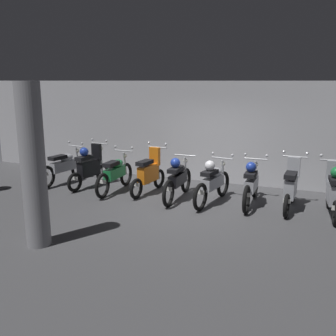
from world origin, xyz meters
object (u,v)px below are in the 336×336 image
(motorbike_slot_3, at_px, (149,173))
(motorbike_slot_8, at_px, (333,191))
(motorbike_slot_0, at_px, (64,167))
(support_pillar, at_px, (33,166))
(motorbike_slot_5, at_px, (213,182))
(motorbike_slot_6, at_px, (251,183))
(motorbike_slot_4, at_px, (178,179))
(motorbike_slot_7, at_px, (291,187))
(motorbike_slot_1, at_px, (89,167))
(motorbike_slot_2, at_px, (115,173))

(motorbike_slot_3, relative_size, motorbike_slot_8, 1.00)
(motorbike_slot_0, bearing_deg, support_pillar, -59.99)
(motorbike_slot_0, height_order, motorbike_slot_8, motorbike_slot_8)
(motorbike_slot_3, height_order, motorbike_slot_5, motorbike_slot_3)
(motorbike_slot_6, bearing_deg, motorbike_slot_8, -4.68)
(motorbike_slot_0, height_order, motorbike_slot_4, motorbike_slot_0)
(motorbike_slot_4, height_order, motorbike_slot_7, motorbike_slot_7)
(motorbike_slot_7, height_order, motorbike_slot_8, same)
(motorbike_slot_0, xyz_separation_m, motorbike_slot_7, (6.24, -0.03, 0.04))
(motorbike_slot_5, height_order, support_pillar, support_pillar)
(motorbike_slot_1, distance_m, motorbike_slot_2, 0.90)
(motorbike_slot_7, bearing_deg, motorbike_slot_3, 179.47)
(motorbike_slot_6, relative_size, motorbike_slot_7, 1.16)
(motorbike_slot_0, xyz_separation_m, motorbike_slot_4, (3.56, -0.22, 0.03))
(support_pillar, bearing_deg, motorbike_slot_8, 35.39)
(motorbike_slot_7, bearing_deg, support_pillar, -138.07)
(motorbike_slot_5, relative_size, motorbike_slot_8, 1.15)
(motorbike_slot_5, xyz_separation_m, support_pillar, (-2.31, -3.49, 0.92))
(support_pillar, bearing_deg, motorbike_slot_6, 49.02)
(motorbike_slot_6, distance_m, motorbike_slot_7, 0.89)
(motorbike_slot_6, xyz_separation_m, motorbike_slot_8, (1.78, -0.15, 0.04))
(motorbike_slot_7, bearing_deg, motorbike_slot_4, -175.88)
(support_pillar, bearing_deg, motorbike_slot_1, 108.85)
(motorbike_slot_1, relative_size, motorbike_slot_3, 1.00)
(motorbike_slot_4, distance_m, motorbike_slot_6, 1.79)
(motorbike_slot_3, bearing_deg, motorbike_slot_1, -178.45)
(motorbike_slot_6, bearing_deg, motorbike_slot_7, -0.44)
(motorbike_slot_1, xyz_separation_m, motorbike_slot_8, (6.24, -0.12, 0.00))
(motorbike_slot_0, height_order, motorbike_slot_7, motorbike_slot_7)
(motorbike_slot_3, bearing_deg, motorbike_slot_6, -0.56)
(motorbike_slot_3, xyz_separation_m, motorbike_slot_6, (2.67, -0.03, 0.00))
(support_pillar, bearing_deg, motorbike_slot_7, 41.93)
(motorbike_slot_6, bearing_deg, motorbike_slot_4, -173.60)
(motorbike_slot_3, height_order, motorbike_slot_6, motorbike_slot_3)
(motorbike_slot_4, relative_size, motorbike_slot_7, 1.16)
(motorbike_slot_4, distance_m, motorbike_slot_7, 2.68)
(motorbike_slot_0, height_order, support_pillar, support_pillar)
(motorbike_slot_2, xyz_separation_m, motorbike_slot_3, (0.90, 0.19, 0.04))
(motorbike_slot_5, bearing_deg, motorbike_slot_2, 179.27)
(motorbike_slot_8, height_order, support_pillar, support_pillar)
(motorbike_slot_5, height_order, motorbike_slot_8, motorbike_slot_8)
(motorbike_slot_0, distance_m, support_pillar, 4.39)
(motorbike_slot_0, xyz_separation_m, support_pillar, (2.14, -3.71, 0.96))
(motorbike_slot_8, bearing_deg, motorbike_slot_5, -178.81)
(motorbike_slot_2, bearing_deg, motorbike_slot_0, 173.94)
(motorbike_slot_8, bearing_deg, support_pillar, -144.61)
(motorbike_slot_1, distance_m, motorbike_slot_3, 1.79)
(motorbike_slot_2, xyz_separation_m, motorbike_slot_5, (2.68, -0.03, 0.04))
(motorbike_slot_4, distance_m, motorbike_slot_8, 3.57)
(motorbike_slot_6, bearing_deg, motorbike_slot_3, 179.44)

